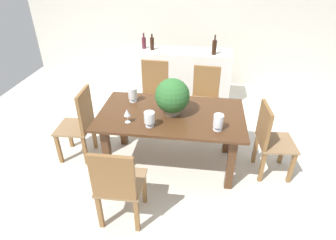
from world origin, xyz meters
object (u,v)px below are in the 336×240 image
object	(u,v)px
chair_far_left	(154,91)
chair_far_right	(205,95)
dining_table	(171,122)
flower_centerpiece	(172,96)
chair_near_left	(118,184)
kitchen_counter	(178,76)
chair_foot_end	(270,138)
crystal_vase_right	(218,121)
wine_bottle_green	(152,43)
wine_bottle_clear	(214,47)
wine_bottle_amber	(144,43)
chair_head_end	(80,122)
wine_glass	(127,113)
crystal_vase_center_near	(133,94)
crystal_vase_left	(149,118)

from	to	relation	value
chair_far_left	chair_far_right	bearing A→B (deg)	2.21
dining_table	flower_centerpiece	size ratio (longest dim) A/B	3.96
chair_far_right	chair_near_left	xyz separation A→B (m)	(-0.79, -2.01, 0.00)
flower_centerpiece	kitchen_counter	xyz separation A→B (m)	(-0.12, 1.86, -0.52)
dining_table	chair_foot_end	xyz separation A→B (m)	(1.19, -0.01, -0.11)
dining_table	crystal_vase_right	xyz separation A→B (m)	(0.54, -0.28, 0.23)
flower_centerpiece	wine_bottle_green	size ratio (longest dim) A/B	1.63
crystal_vase_right	wine_bottle_clear	world-z (taller)	wine_bottle_clear
wine_bottle_green	wine_bottle_amber	bearing A→B (deg)	160.11
chair_far_right	chair_head_end	xyz separation A→B (m)	(-1.58, -1.00, 0.01)
wine_bottle_green	chair_far_right	bearing A→B (deg)	-41.00
wine_glass	kitchen_counter	size ratio (longest dim) A/B	0.09
chair_foot_end	wine_bottle_amber	world-z (taller)	wine_bottle_amber
chair_far_left	wine_bottle_green	distance (m)	0.99
flower_centerpiece	dining_table	bearing A→B (deg)	-167.12
crystal_vase_center_near	wine_bottle_amber	size ratio (longest dim) A/B	0.71
chair_foot_end	chair_head_end	bearing A→B (deg)	84.62
chair_far_left	flower_centerpiece	bearing A→B (deg)	-66.29
kitchen_counter	chair_head_end	bearing A→B (deg)	-119.98
dining_table	wine_glass	world-z (taller)	wine_glass
chair_near_left	wine_glass	xyz separation A→B (m)	(-0.08, 0.74, 0.35)
crystal_vase_left	crystal_vase_center_near	bearing A→B (deg)	120.27
chair_head_end	kitchen_counter	world-z (taller)	chair_head_end
wine_bottle_amber	chair_near_left	bearing A→B (deg)	-83.58
crystal_vase_center_near	chair_far_right	bearing A→B (deg)	39.39
wine_glass	kitchen_counter	world-z (taller)	kitchen_counter
flower_centerpiece	kitchen_counter	size ratio (longest dim) A/B	0.24
chair_head_end	chair_foot_end	xyz separation A→B (m)	(2.37, -0.01, -0.02)
chair_far_right	kitchen_counter	world-z (taller)	chair_far_right
chair_head_end	chair_foot_end	size ratio (longest dim) A/B	1.05
crystal_vase_left	wine_bottle_clear	world-z (taller)	wine_bottle_clear
crystal_vase_right	wine_bottle_clear	xyz separation A→B (m)	(-0.05, 2.01, 0.20)
kitchen_counter	flower_centerpiece	bearing A→B (deg)	-86.22
chair_head_end	wine_bottle_green	world-z (taller)	wine_bottle_green
chair_head_end	chair_near_left	bearing A→B (deg)	36.28
crystal_vase_center_near	wine_bottle_clear	size ratio (longest dim) A/B	0.58
wine_bottle_clear	wine_bottle_amber	world-z (taller)	wine_bottle_clear
chair_foot_end	wine_bottle_clear	xyz separation A→B (m)	(-0.69, 1.74, 0.54)
crystal_vase_right	chair_far_right	bearing A→B (deg)	96.43
kitchen_counter	wine_bottle_amber	world-z (taller)	wine_bottle_amber
dining_table	chair_far_right	size ratio (longest dim) A/B	1.82
chair_near_left	wine_bottle_amber	world-z (taller)	wine_bottle_amber
chair_near_left	crystal_vase_right	distance (m)	1.23
chair_far_left	wine_bottle_clear	distance (m)	1.25
chair_foot_end	wine_bottle_green	world-z (taller)	wine_bottle_green
chair_foot_end	wine_glass	bearing A→B (deg)	93.57
flower_centerpiece	wine_bottle_clear	distance (m)	1.80
chair_far_right	wine_bottle_clear	size ratio (longest dim) A/B	2.97
crystal_vase_center_near	chair_head_end	bearing A→B (deg)	-159.73
wine_bottle_green	kitchen_counter	bearing A→B (deg)	2.15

